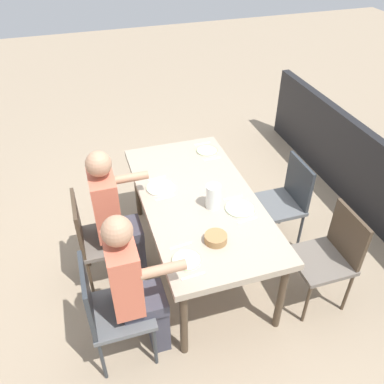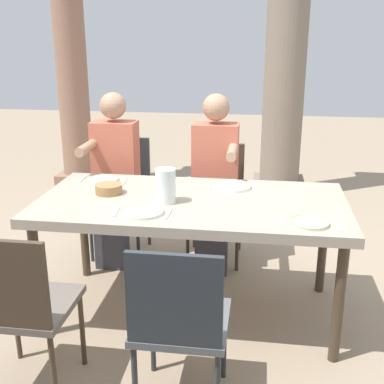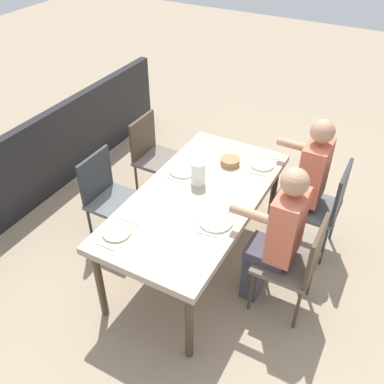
{
  "view_description": "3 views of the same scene",
  "coord_description": "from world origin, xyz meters",
  "px_view_note": "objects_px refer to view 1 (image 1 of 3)",
  "views": [
    {
      "loc": [
        -2.55,
        0.86,
        2.9
      ],
      "look_at": [
        0.01,
        0.06,
        0.85
      ],
      "focal_mm": 37.83,
      "sensor_mm": 36.0,
      "label": 1
    },
    {
      "loc": [
        0.41,
        -2.83,
        1.77
      ],
      "look_at": [
        -0.0,
        0.03,
        0.82
      ],
      "focal_mm": 46.28,
      "sensor_mm": 36.0,
      "label": 2
    },
    {
      "loc": [
        2.42,
        1.26,
        2.91
      ],
      "look_at": [
        0.13,
        0.02,
        0.9
      ],
      "focal_mm": 39.82,
      "sensor_mm": 36.0,
      "label": 3
    }
  ],
  "objects_px": {
    "diner_man_white": "(115,215)",
    "bread_basket": "(216,238)",
    "chair_mid_south": "(285,198)",
    "plate_3": "(207,151)",
    "water_pitcher": "(213,197)",
    "chair_mid_north": "(96,236)",
    "diner_woman_green": "(135,285)",
    "plate_0": "(187,260)",
    "chair_west_north": "(108,308)",
    "plate_1": "(240,208)",
    "dining_table": "(199,203)",
    "plate_2": "(161,187)",
    "chair_west_south": "(331,253)"
  },
  "relations": [
    {
      "from": "diner_man_white",
      "to": "bread_basket",
      "type": "xyz_separation_m",
      "value": [
        -0.61,
        -0.66,
        0.1
      ]
    },
    {
      "from": "chair_mid_south",
      "to": "diner_man_white",
      "type": "relative_size",
      "value": 0.67
    },
    {
      "from": "plate_3",
      "to": "water_pitcher",
      "type": "bearing_deg",
      "value": 164.1
    },
    {
      "from": "diner_man_white",
      "to": "water_pitcher",
      "type": "bearing_deg",
      "value": -105.59
    },
    {
      "from": "chair_mid_south",
      "to": "bread_basket",
      "type": "xyz_separation_m",
      "value": [
        -0.61,
        0.94,
        0.3
      ]
    },
    {
      "from": "water_pitcher",
      "to": "chair_mid_north",
      "type": "bearing_deg",
      "value": 77.43
    },
    {
      "from": "diner_woman_green",
      "to": "plate_0",
      "type": "height_order",
      "value": "diner_woman_green"
    },
    {
      "from": "diner_man_white",
      "to": "bread_basket",
      "type": "distance_m",
      "value": 0.91
    },
    {
      "from": "chair_west_north",
      "to": "plate_1",
      "type": "relative_size",
      "value": 3.77
    },
    {
      "from": "dining_table",
      "to": "plate_0",
      "type": "xyz_separation_m",
      "value": [
        -0.66,
        0.31,
        0.07
      ]
    },
    {
      "from": "dining_table",
      "to": "bread_basket",
      "type": "height_order",
      "value": "bread_basket"
    },
    {
      "from": "chair_west_north",
      "to": "plate_2",
      "type": "bearing_deg",
      "value": -33.7
    },
    {
      "from": "plate_3",
      "to": "dining_table",
      "type": "bearing_deg",
      "value": 155.58
    },
    {
      "from": "diner_woman_green",
      "to": "chair_mid_north",
      "type": "bearing_deg",
      "value": 14.43
    },
    {
      "from": "chair_mid_south",
      "to": "diner_woman_green",
      "type": "relative_size",
      "value": 0.67
    },
    {
      "from": "plate_3",
      "to": "water_pitcher",
      "type": "xyz_separation_m",
      "value": [
        -0.83,
        0.24,
        0.08
      ]
    },
    {
      "from": "diner_man_white",
      "to": "plate_1",
      "type": "distance_m",
      "value": 1.04
    },
    {
      "from": "plate_2",
      "to": "water_pitcher",
      "type": "relative_size",
      "value": 1.23
    },
    {
      "from": "chair_west_north",
      "to": "plate_3",
      "type": "bearing_deg",
      "value": -41.04
    },
    {
      "from": "chair_west_north",
      "to": "chair_mid_south",
      "type": "xyz_separation_m",
      "value": [
        0.77,
        -1.79,
        -0.02
      ]
    },
    {
      "from": "dining_table",
      "to": "chair_west_south",
      "type": "bearing_deg",
      "value": -128.24
    },
    {
      "from": "chair_mid_south",
      "to": "plate_1",
      "type": "bearing_deg",
      "value": 116.94
    },
    {
      "from": "chair_mid_south",
      "to": "diner_man_white",
      "type": "distance_m",
      "value": 1.61
    },
    {
      "from": "dining_table",
      "to": "plate_1",
      "type": "relative_size",
      "value": 7.59
    },
    {
      "from": "chair_west_north",
      "to": "plate_3",
      "type": "relative_size",
      "value": 4.42
    },
    {
      "from": "bread_basket",
      "to": "chair_west_south",
      "type": "bearing_deg",
      "value": -100.04
    },
    {
      "from": "chair_mid_north",
      "to": "water_pitcher",
      "type": "xyz_separation_m",
      "value": [
        -0.22,
        -0.97,
        0.35
      ]
    },
    {
      "from": "chair_mid_north",
      "to": "plate_0",
      "type": "relative_size",
      "value": 4.31
    },
    {
      "from": "dining_table",
      "to": "diner_man_white",
      "type": "bearing_deg",
      "value": 84.18
    },
    {
      "from": "chair_west_north",
      "to": "chair_west_south",
      "type": "relative_size",
      "value": 1.03
    },
    {
      "from": "diner_woman_green",
      "to": "plate_1",
      "type": "xyz_separation_m",
      "value": [
        0.46,
        -0.97,
        0.08
      ]
    },
    {
      "from": "chair_mid_north",
      "to": "chair_west_south",
      "type": "bearing_deg",
      "value": -113.4
    },
    {
      "from": "dining_table",
      "to": "plate_3",
      "type": "height_order",
      "value": "plate_3"
    },
    {
      "from": "chair_mid_south",
      "to": "diner_man_white",
      "type": "height_order",
      "value": "diner_man_white"
    },
    {
      "from": "plate_3",
      "to": "chair_mid_south",
      "type": "bearing_deg",
      "value": -136.32
    },
    {
      "from": "chair_west_north",
      "to": "chair_west_south",
      "type": "bearing_deg",
      "value": -90.0
    },
    {
      "from": "diner_woman_green",
      "to": "water_pitcher",
      "type": "xyz_separation_m",
      "value": [
        0.56,
        -0.77,
        0.16
      ]
    },
    {
      "from": "chair_west_north",
      "to": "plate_0",
      "type": "distance_m",
      "value": 0.64
    },
    {
      "from": "plate_0",
      "to": "chair_mid_north",
      "type": "bearing_deg",
      "value": 38.82
    },
    {
      "from": "water_pitcher",
      "to": "plate_2",
      "type": "bearing_deg",
      "value": 43.17
    },
    {
      "from": "plate_1",
      "to": "plate_2",
      "type": "height_order",
      "value": "same"
    },
    {
      "from": "diner_man_white",
      "to": "plate_2",
      "type": "distance_m",
      "value": 0.47
    },
    {
      "from": "chair_west_south",
      "to": "chair_west_north",
      "type": "bearing_deg",
      "value": 90.0
    },
    {
      "from": "chair_west_south",
      "to": "plate_3",
      "type": "xyz_separation_m",
      "value": [
        1.38,
        0.58,
        0.26
      ]
    },
    {
      "from": "chair_west_north",
      "to": "chair_mid_north",
      "type": "height_order",
      "value": "chair_west_north"
    },
    {
      "from": "plate_0",
      "to": "bread_basket",
      "type": "distance_m",
      "value": 0.29
    },
    {
      "from": "diner_woman_green",
      "to": "dining_table",
      "type": "bearing_deg",
      "value": -44.5
    },
    {
      "from": "plate_1",
      "to": "plate_3",
      "type": "height_order",
      "value": "same"
    },
    {
      "from": "chair_mid_north",
      "to": "diner_man_white",
      "type": "height_order",
      "value": "diner_man_white"
    },
    {
      "from": "chair_west_south",
      "to": "diner_woman_green",
      "type": "distance_m",
      "value": 1.59
    }
  ]
}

